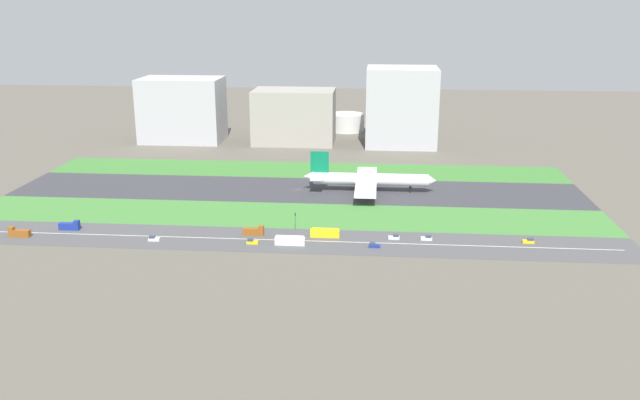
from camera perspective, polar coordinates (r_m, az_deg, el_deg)
The scene contains 24 objects.
ground_plane at distance 334.62m, azimuth -1.93°, elevation 0.86°, with size 800.00×800.00×0.00m, color #5B564C.
runway at distance 334.61m, azimuth -1.93°, elevation 0.86°, with size 280.00×46.00×0.10m, color #38383D.
grass_median_north at distance 373.98m, azimuth -1.19°, elevation 2.56°, with size 280.00×36.00×0.10m, color #3D7A33.
grass_median_south at distance 295.68m, azimuth -2.86°, elevation -1.28°, with size 280.00×36.00×0.10m, color #427F38.
highway at distance 265.73m, azimuth -3.79°, elevation -3.40°, with size 280.00×28.00×0.10m, color #4C4C4F.
highway_centerline at distance 265.71m, azimuth -3.79°, elevation -3.39°, with size 266.00×0.50×0.01m, color silver.
airliner at distance 330.74m, azimuth 4.00°, elevation 1.75°, with size 65.00×56.00×19.70m.
bus_0 at distance 267.71m, azimuth 0.42°, elevation -2.80°, with size 11.60×2.50×3.50m.
truck_1 at distance 271.36m, azimuth -5.61°, elevation -2.65°, with size 8.40×2.50×4.00m.
car_5 at distance 273.87m, azimuth 17.26°, elevation -3.33°, with size 4.40×1.80×2.00m.
car_4 at distance 267.39m, azimuth 6.32°, elevation -3.14°, with size 4.40×1.80×2.00m.
car_2 at distance 257.89m, azimuth 4.60°, elevation -3.84°, with size 4.40×1.80×2.00m.
truck_0 at distance 293.82m, azimuth -24.13°, elevation -2.56°, with size 8.40×2.50×4.00m.
bus_1 at distance 259.61m, azimuth -2.57°, elevation -3.45°, with size 11.60×2.50×3.50m.
car_3 at distance 271.95m, azimuth -13.91°, elevation -3.20°, with size 4.40×1.80×2.00m.
truck_2 at distance 294.73m, azimuth -20.40°, elevation -2.07°, with size 8.40×2.50×4.00m.
car_1 at distance 268.07m, azimuth 9.04°, elevation -3.19°, with size 4.40×1.80×2.00m.
car_0 at distance 262.19m, azimuth -5.79°, elevation -3.53°, with size 4.40×1.80×2.00m.
traffic_light at distance 275.67m, azimuth -2.11°, elevation -1.69°, with size 0.36×0.50×7.20m.
terminal_building at distance 457.82m, azimuth -11.58°, elevation 7.49°, with size 53.05×33.21×41.76m, color #B2B2B7.
hangar_building at distance 443.22m, azimuth -2.20°, elevation 7.07°, with size 52.59×32.81×34.93m, color #9E998E.
office_tower at distance 438.96m, azimuth 6.90°, elevation 7.85°, with size 44.76×39.04×49.70m, color #B2B2B7.
fuel_tank_west at distance 486.63m, azimuth 2.27°, elevation 6.59°, with size 25.02×25.02×12.39m, color silver.
fuel_tank_centre at distance 485.97m, azimuth 6.19°, elevation 6.69°, with size 17.77×17.77×15.73m, color silver.
Camera 1 is at (38.85, -319.71, 90.81)m, focal length 37.80 mm.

